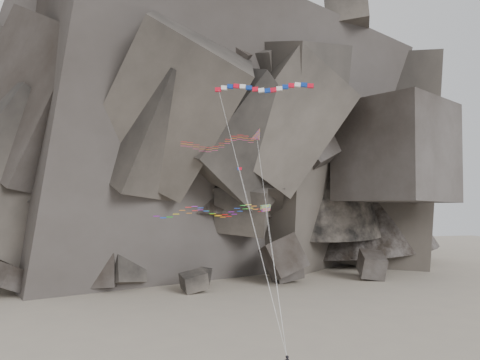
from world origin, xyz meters
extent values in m
plane|color=gray|center=(0.00, 0.00, 0.00)|extent=(260.00, 260.00, 0.00)
cube|color=#47423F|center=(14.99, 37.85, 2.80)|extent=(6.57, 6.41, 7.73)
cube|color=#47423F|center=(-36.30, 35.62, 1.94)|extent=(9.40, 9.18, 6.68)
cube|color=#47423F|center=(33.43, 37.57, 2.22)|extent=(6.37, 7.91, 6.36)
cube|color=#47423F|center=(-4.41, 32.08, 1.46)|extent=(5.45, 5.18, 4.13)
cube|color=#47423F|center=(-21.28, 38.87, 3.05)|extent=(7.87, 9.71, 7.14)
cube|color=#47423F|center=(-16.72, 37.93, 2.90)|extent=(8.19, 8.93, 7.62)
cube|color=#47423F|center=(13.87, 36.78, 3.47)|extent=(8.87, 9.28, 10.46)
cube|color=#47423F|center=(-1.77, 37.19, 1.64)|extent=(3.41, 3.68, 3.80)
cylinder|color=silver|center=(0.53, -1.60, 13.46)|extent=(0.49, 14.17, 23.49)
cube|color=red|center=(-5.04, 0.65, 29.89)|extent=(0.79, 0.64, 0.45)
cube|color=white|center=(-4.37, 0.41, 30.08)|extent=(0.82, 0.66, 0.51)
cube|color=navy|center=(-3.69, 0.12, 30.20)|extent=(0.84, 0.66, 0.54)
cube|color=red|center=(-3.02, -0.19, 30.21)|extent=(0.84, 0.66, 0.54)
cube|color=white|center=(-2.34, -0.50, 30.11)|extent=(0.83, 0.66, 0.52)
cube|color=navy|center=(-1.67, -0.80, 29.93)|extent=(0.80, 0.65, 0.47)
cube|color=red|center=(-0.99, -1.05, 29.74)|extent=(0.82, 0.65, 0.50)
cube|color=white|center=(-0.32, -1.27, 29.60)|extent=(0.84, 0.66, 0.53)
cube|color=navy|center=(0.36, -1.43, 29.56)|extent=(0.84, 0.66, 0.55)
cube|color=red|center=(1.04, -1.57, 29.63)|extent=(0.83, 0.66, 0.53)
cube|color=white|center=(1.71, -1.70, 29.80)|extent=(0.81, 0.65, 0.48)
cube|color=navy|center=(2.39, -1.84, 29.99)|extent=(0.81, 0.65, 0.48)
cube|color=red|center=(3.06, -2.01, 30.15)|extent=(0.83, 0.66, 0.53)
cube|color=white|center=(3.74, -2.23, 30.22)|extent=(0.84, 0.66, 0.55)
cube|color=navy|center=(4.41, -2.49, 30.17)|extent=(0.84, 0.66, 0.53)
cube|color=red|center=(5.09, -2.79, 30.02)|extent=(0.81, 0.65, 0.49)
cylinder|color=silver|center=(-2.37, -4.11, 15.81)|extent=(5.39, 9.17, 28.17)
cube|color=#CFEE0D|center=(1.42, 3.55, 16.03)|extent=(1.42, 0.96, 0.80)
cube|color=#0CB219|center=(1.42, 3.36, 15.73)|extent=(1.19, 0.74, 0.55)
cylinder|color=silver|center=(0.86, -2.56, 8.88)|extent=(1.15, 12.25, 14.33)
cube|color=red|center=(-2.41, 1.02, 20.67)|extent=(0.51, 0.18, 0.33)
cube|color=navy|center=(-2.58, 1.03, 20.67)|extent=(0.19, 0.09, 0.34)
cylinder|color=silver|center=(-1.06, -3.83, 11.20)|extent=(2.74, 9.71, 18.95)
camera|label=1|loc=(-13.62, -53.01, 17.40)|focal=35.00mm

